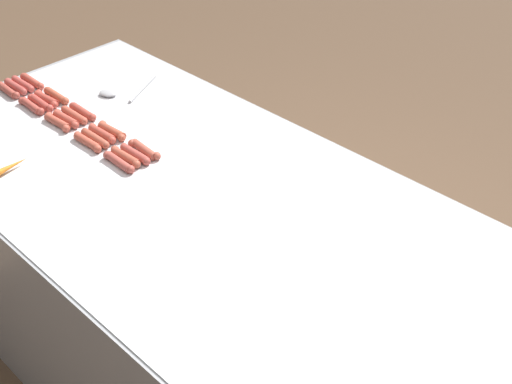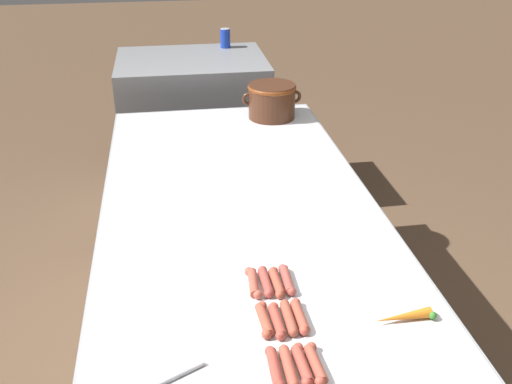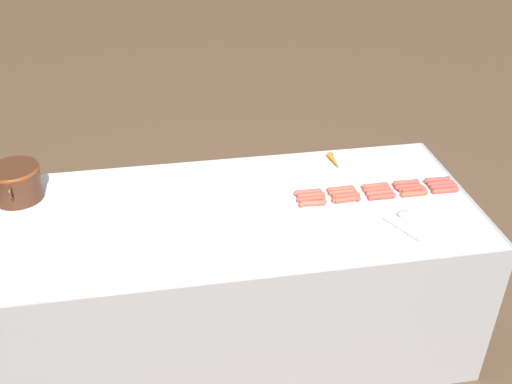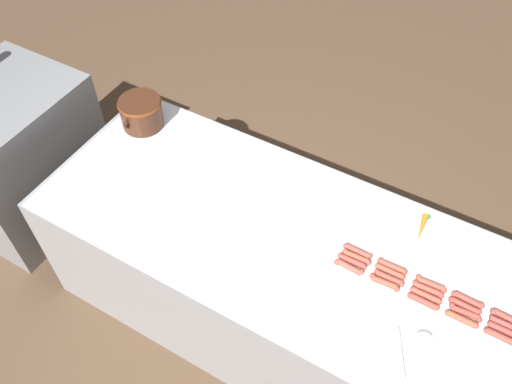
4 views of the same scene
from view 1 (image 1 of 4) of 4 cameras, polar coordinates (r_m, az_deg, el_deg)
griddle_counter at (r=2.24m, az=-2.42°, el=-10.28°), size 1.04×2.44×0.87m
hot_dog_0 at (r=2.74m, az=-18.72°, el=9.02°), size 0.03×0.15×0.03m
hot_dog_1 at (r=2.61m, az=-16.82°, el=7.95°), size 0.03×0.15×0.03m
hot_dog_2 at (r=2.48m, az=-14.71°, el=6.71°), size 0.03×0.15×0.03m
hot_dog_3 at (r=2.34m, az=-12.30°, el=5.16°), size 0.04×0.15×0.03m
hot_dog_4 at (r=2.22m, az=-9.60°, el=3.62°), size 0.04×0.15×0.03m
hot_dog_5 at (r=2.74m, az=-19.44°, el=8.77°), size 0.03×0.15×0.03m
hot_dog_6 at (r=2.60m, az=-17.60°, el=7.65°), size 0.04×0.15×0.03m
hot_dog_7 at (r=2.46m, az=-15.38°, el=6.40°), size 0.03×0.15×0.03m
hot_dog_8 at (r=2.33m, az=-13.11°, el=4.92°), size 0.03×0.15×0.03m
hot_dog_9 at (r=2.20m, az=-10.37°, el=3.23°), size 0.03×0.15×0.03m
hot_dog_10 at (r=2.72m, az=-19.99°, el=8.52°), size 0.03×0.15×0.03m
hot_dog_11 at (r=2.58m, az=-18.07°, el=7.31°), size 0.03×0.15×0.03m
hot_dog_12 at (r=2.45m, az=-16.04°, el=6.08°), size 0.03×0.15×0.03m
hot_dog_13 at (r=2.31m, az=-13.68°, el=4.51°), size 0.03×0.15×0.03m
hot_dog_14 at (r=2.19m, az=-11.17°, el=2.98°), size 0.03×0.15×0.03m
hot_dog_15 at (r=2.71m, az=-20.62°, el=8.20°), size 0.03×0.15×0.03m
hot_dog_16 at (r=2.57m, az=-18.79°, el=7.02°), size 0.03×0.15×0.03m
hot_dog_17 at (r=2.44m, az=-16.73°, el=5.79°), size 0.04×0.15×0.03m
hot_dog_18 at (r=2.29m, az=-14.31°, el=4.20°), size 0.03×0.15×0.03m
hot_dog_19 at (r=2.17m, az=-11.74°, el=2.53°), size 0.03×0.15×0.03m
serving_spoon at (r=2.59m, az=-11.65°, el=8.46°), size 0.26×0.16×0.02m
carrot at (r=2.23m, az=-20.97°, el=1.75°), size 0.18×0.05×0.03m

